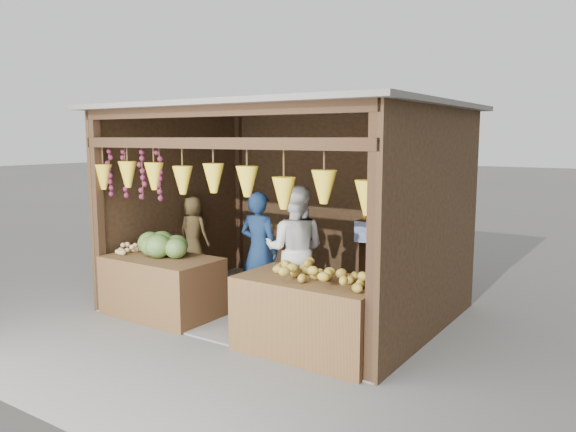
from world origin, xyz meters
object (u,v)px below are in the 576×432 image
object	(u,v)px
man_standing	(259,250)
woman_standing	(295,250)
vendor_seated	(193,232)
counter_left	(162,286)
counter_right	(311,316)

from	to	relation	value
man_standing	woman_standing	bearing A→B (deg)	-173.20
man_standing	vendor_seated	bearing A→B (deg)	-11.55
woman_standing	vendor_seated	xyz separation A→B (m)	(-1.93, 0.16, 0.02)
man_standing	woman_standing	xyz separation A→B (m)	(0.52, 0.08, 0.05)
woman_standing	vendor_seated	world-z (taller)	woman_standing
counter_left	man_standing	xyz separation A→B (m)	(0.81, 0.98, 0.40)
counter_left	counter_right	bearing A→B (deg)	-0.59
man_standing	woman_standing	size ratio (longest dim) A/B	0.94
man_standing	counter_left	bearing A→B (deg)	48.22
counter_right	woman_standing	distance (m)	1.48
woman_standing	vendor_seated	bearing A→B (deg)	-25.77
counter_left	vendor_seated	xyz separation A→B (m)	(-0.59, 1.21, 0.47)
counter_right	vendor_seated	world-z (taller)	vendor_seated
woman_standing	vendor_seated	distance (m)	1.93
counter_right	man_standing	xyz separation A→B (m)	(-1.43, 1.00, 0.38)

